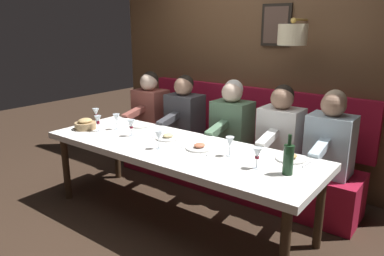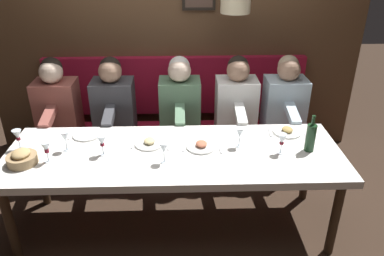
{
  "view_description": "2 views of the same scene",
  "coord_description": "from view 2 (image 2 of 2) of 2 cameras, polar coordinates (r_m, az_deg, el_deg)",
  "views": [
    {
      "loc": [
        -2.39,
        -1.99,
        1.78
      ],
      "look_at": [
        0.05,
        -0.14,
        0.92
      ],
      "focal_mm": 34.05,
      "sensor_mm": 36.0,
      "label": 1
    },
    {
      "loc": [
        -2.56,
        -0.06,
        2.25
      ],
      "look_at": [
        0.05,
        -0.14,
        0.92
      ],
      "focal_mm": 35.52,
      "sensor_mm": 36.0,
      "label": 2
    }
  ],
  "objects": [
    {
      "name": "diner_near",
      "position": [
        3.77,
        6.7,
        4.43
      ],
      "size": [
        0.6,
        0.4,
        0.79
      ],
      "color": "white",
      "rests_on": "banquette_bench"
    },
    {
      "name": "wine_glass_1",
      "position": [
        2.99,
        -21.05,
        -2.83
      ],
      "size": [
        0.07,
        0.07,
        0.16
      ],
      "color": "silver",
      "rests_on": "dining_table"
    },
    {
      "name": "place_setting_1",
      "position": [
        3.34,
        14.1,
        -0.49
      ],
      "size": [
        0.24,
        0.32,
        0.05
      ],
      "color": "white",
      "rests_on": "dining_table"
    },
    {
      "name": "wine_glass_4",
      "position": [
        2.98,
        13.36,
        -1.74
      ],
      "size": [
        0.07,
        0.07,
        0.16
      ],
      "color": "silver",
      "rests_on": "dining_table"
    },
    {
      "name": "back_wall_panel",
      "position": [
        4.12,
        -2.58,
        14.56
      ],
      "size": [
        0.59,
        4.03,
        2.9
      ],
      "color": "brown",
      "rests_on": "ground_plane"
    },
    {
      "name": "banquette_bench",
      "position": [
        4.0,
        -2.43,
        -3.43
      ],
      "size": [
        0.52,
        2.83,
        0.45
      ],
      "primitive_type": "cube",
      "color": "maroon",
      "rests_on": "ground_plane"
    },
    {
      "name": "wine_glass_2",
      "position": [
        3.01,
        7.18,
        -0.8
      ],
      "size": [
        0.07,
        0.07,
        0.16
      ],
      "color": "silver",
      "rests_on": "dining_table"
    },
    {
      "name": "diner_nearest",
      "position": [
        3.87,
        13.81,
        4.42
      ],
      "size": [
        0.6,
        0.4,
        0.79
      ],
      "color": "silver",
      "rests_on": "banquette_bench"
    },
    {
      "name": "wine_glass_6",
      "position": [
        3.25,
        -24.73,
        -1.07
      ],
      "size": [
        0.07,
        0.07,
        0.16
      ],
      "color": "silver",
      "rests_on": "dining_table"
    },
    {
      "name": "diner_far",
      "position": [
        3.79,
        -11.75,
        4.15
      ],
      "size": [
        0.6,
        0.4,
        0.79
      ],
      "color": "#3D3D42",
      "rests_on": "banquette_bench"
    },
    {
      "name": "diner_middle",
      "position": [
        3.73,
        -1.84,
        4.35
      ],
      "size": [
        0.6,
        0.4,
        0.79
      ],
      "color": "#567A5B",
      "rests_on": "banquette_bench"
    },
    {
      "name": "place_setting_3",
      "position": [
        3.32,
        -15.44,
        -0.98
      ],
      "size": [
        0.24,
        0.31,
        0.01
      ],
      "color": "silver",
      "rests_on": "dining_table"
    },
    {
      "name": "wine_bottle",
      "position": [
        3.07,
        17.38,
        -1.33
      ],
      "size": [
        0.08,
        0.08,
        0.3
      ],
      "color": "#19381E",
      "rests_on": "dining_table"
    },
    {
      "name": "place_setting_0",
      "position": [
        3.08,
        -6.38,
        -2.23
      ],
      "size": [
        0.24,
        0.32,
        0.05
      ],
      "color": "white",
      "rests_on": "dining_table"
    },
    {
      "name": "dining_table",
      "position": [
        3.01,
        -2.7,
        -4.58
      ],
      "size": [
        0.9,
        2.63,
        0.74
      ],
      "color": "white",
      "rests_on": "ground_plane"
    },
    {
      "name": "wine_glass_5",
      "position": [
        3.09,
        -18.53,
        -1.3
      ],
      "size": [
        0.07,
        0.07,
        0.16
      ],
      "color": "silver",
      "rests_on": "dining_table"
    },
    {
      "name": "wine_glass_3",
      "position": [
        2.96,
        -13.38,
        -1.97
      ],
      "size": [
        0.07,
        0.07,
        0.16
      ],
      "color": "silver",
      "rests_on": "dining_table"
    },
    {
      "name": "place_setting_2",
      "position": [
        3.02,
        1.42,
        -2.69
      ],
      "size": [
        0.24,
        0.31,
        0.05
      ],
      "color": "silver",
      "rests_on": "dining_table"
    },
    {
      "name": "bread_bowl",
      "position": [
        3.07,
        -24.19,
        -4.13
      ],
      "size": [
        0.22,
        0.22,
        0.12
      ],
      "color": "#9E7F56",
      "rests_on": "dining_table"
    },
    {
      "name": "diner_farthest",
      "position": [
        3.92,
        -19.7,
        3.89
      ],
      "size": [
        0.6,
        0.4,
        0.79
      ],
      "color": "#934C42",
      "rests_on": "banquette_bench"
    },
    {
      "name": "ground_plane",
      "position": [
        3.41,
        -2.45,
        -14.33
      ],
      "size": [
        12.0,
        12.0,
        0.0
      ],
      "primitive_type": "plane",
      "color": "#332319"
    },
    {
      "name": "wine_glass_0",
      "position": [
        2.79,
        -4.26,
        -3.08
      ],
      "size": [
        0.07,
        0.07,
        0.16
      ],
      "color": "silver",
      "rests_on": "dining_table"
    }
  ]
}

